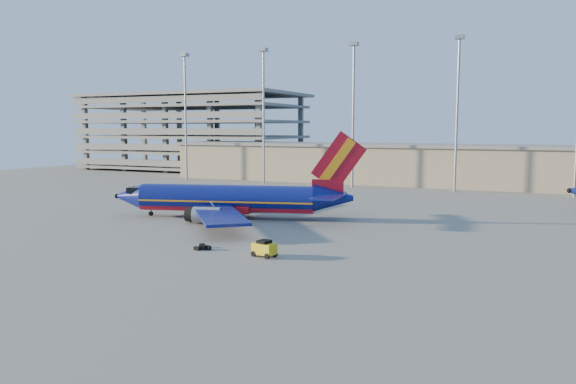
{
  "coord_description": "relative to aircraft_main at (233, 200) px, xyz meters",
  "views": [
    {
      "loc": [
        29.98,
        -61.76,
        11.9
      ],
      "look_at": [
        1.25,
        1.11,
        4.0
      ],
      "focal_mm": 35.0,
      "sensor_mm": 36.0,
      "label": 1
    }
  ],
  "objects": [
    {
      "name": "aircraft_main",
      "position": [
        0.0,
        0.0,
        0.0
      ],
      "size": [
        33.37,
        31.66,
        11.55
      ],
      "rotation": [
        0.0,
        0.0,
        0.27
      ],
      "color": "navy",
      "rests_on": "ground"
    },
    {
      "name": "luggage_pile",
      "position": [
        7.05,
        -18.06,
        -2.25
      ],
      "size": [
        1.82,
        1.78,
        0.49
      ],
      "color": "black",
      "rests_on": "ground"
    },
    {
      "name": "light_mast_row",
      "position": [
        12.28,
        43.83,
        15.09
      ],
      "size": [
        101.6,
        1.6,
        28.65
      ],
      "color": "gray",
      "rests_on": "ground"
    },
    {
      "name": "baggage_tug",
      "position": [
        14.01,
        -18.37,
        -1.65
      ],
      "size": [
        2.43,
        1.78,
        1.57
      ],
      "rotation": [
        0.0,
        0.0,
        -0.23
      ],
      "color": "gold",
      "rests_on": "ground"
    },
    {
      "name": "ground",
      "position": [
        7.28,
        -2.17,
        -2.47
      ],
      "size": [
        220.0,
        220.0,
        0.0
      ],
      "primitive_type": "plane",
      "color": "slate",
      "rests_on": "ground"
    },
    {
      "name": "terminal_building",
      "position": [
        17.28,
        55.83,
        1.85
      ],
      "size": [
        122.0,
        16.0,
        8.5
      ],
      "color": "gray",
      "rests_on": "ground"
    },
    {
      "name": "parking_garage",
      "position": [
        -54.72,
        71.88,
        9.26
      ],
      "size": [
        62.0,
        32.0,
        21.4
      ],
      "color": "slate",
      "rests_on": "ground"
    }
  ]
}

